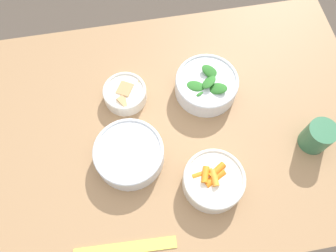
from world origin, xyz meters
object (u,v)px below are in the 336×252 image
object	(u,v)px
bowl_greens	(206,85)
ruler	(125,248)
bowl_cookies	(125,93)
cup	(318,136)
bowl_beans_hotdog	(129,154)
bowl_carrots	(214,180)

from	to	relation	value
bowl_greens	ruler	world-z (taller)	bowl_greens
bowl_cookies	cup	distance (m)	0.54
bowl_cookies	ruler	distance (m)	0.42
bowl_beans_hotdog	bowl_cookies	size ratio (longest dim) A/B	1.48
bowl_carrots	cup	world-z (taller)	cup
bowl_beans_hotdog	bowl_cookies	xyz separation A→B (m)	(-0.01, -0.19, -0.00)
bowl_carrots	bowl_beans_hotdog	size ratio (longest dim) A/B	0.85
bowl_carrots	cup	bearing A→B (deg)	-167.61
bowl_beans_hotdog	cup	size ratio (longest dim) A/B	2.19
ruler	cup	world-z (taller)	cup
bowl_cookies	ruler	world-z (taller)	bowl_cookies
bowl_carrots	bowl_beans_hotdog	distance (m)	0.23
bowl_beans_hotdog	ruler	xyz separation A→B (m)	(0.04, 0.23, -0.03)
bowl_greens	bowl_cookies	bearing A→B (deg)	-4.36
bowl_carrots	bowl_beans_hotdog	xyz separation A→B (m)	(0.20, -0.11, -0.00)
bowl_beans_hotdog	bowl_cookies	world-z (taller)	bowl_beans_hotdog
bowl_greens	bowl_beans_hotdog	bearing A→B (deg)	34.45
cup	bowl_carrots	bearing A→B (deg)	12.39
bowl_greens	ruler	distance (m)	0.49
bowl_carrots	ruler	bearing A→B (deg)	26.11
bowl_beans_hotdog	ruler	size ratio (longest dim) A/B	0.74
bowl_greens	ruler	size ratio (longest dim) A/B	0.72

